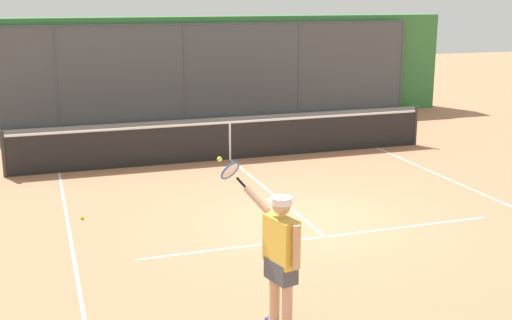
{
  "coord_description": "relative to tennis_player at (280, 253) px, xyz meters",
  "views": [
    {
      "loc": [
        4.45,
        10.46,
        3.95
      ],
      "look_at": [
        0.75,
        -0.66,
        1.05
      ],
      "focal_mm": 46.56,
      "sensor_mm": 36.0,
      "label": 1
    }
  ],
  "objects": [
    {
      "name": "tennis_net",
      "position": [
        -1.87,
        -8.56,
        -0.51
      ],
      "size": [
        10.59,
        0.09,
        1.07
      ],
      "color": "#2D2D2D",
      "rests_on": "ground"
    },
    {
      "name": "tennis_player",
      "position": [
        0.0,
        0.0,
        0.0
      ],
      "size": [
        0.72,
        1.32,
        2.0
      ],
      "rotation": [
        0.0,
        0.0,
        -1.33
      ],
      "color": "navy",
      "rests_on": "ground"
    },
    {
      "name": "tennis_ball_near_net",
      "position": [
        1.96,
        -5.03,
        -0.98
      ],
      "size": [
        0.07,
        0.07,
        0.07
      ],
      "primitive_type": "sphere",
      "color": "#CCDB33",
      "rests_on": "ground"
    },
    {
      "name": "court_line_markings",
      "position": [
        -1.87,
        -2.53,
        -1.01
      ],
      "size": [
        8.24,
        10.51,
        0.01
      ],
      "color": "white",
      "rests_on": "ground"
    },
    {
      "name": "ground_plane",
      "position": [
        -1.87,
        -3.61,
        -1.01
      ],
      "size": [
        60.0,
        60.0,
        0.0
      ],
      "primitive_type": "plane",
      "color": "#B27551"
    },
    {
      "name": "fence_backdrop",
      "position": [
        -1.87,
        -14.23,
        0.64
      ],
      "size": [
        18.42,
        1.37,
        3.32
      ],
      "color": "#474C51",
      "rests_on": "ground"
    }
  ]
}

